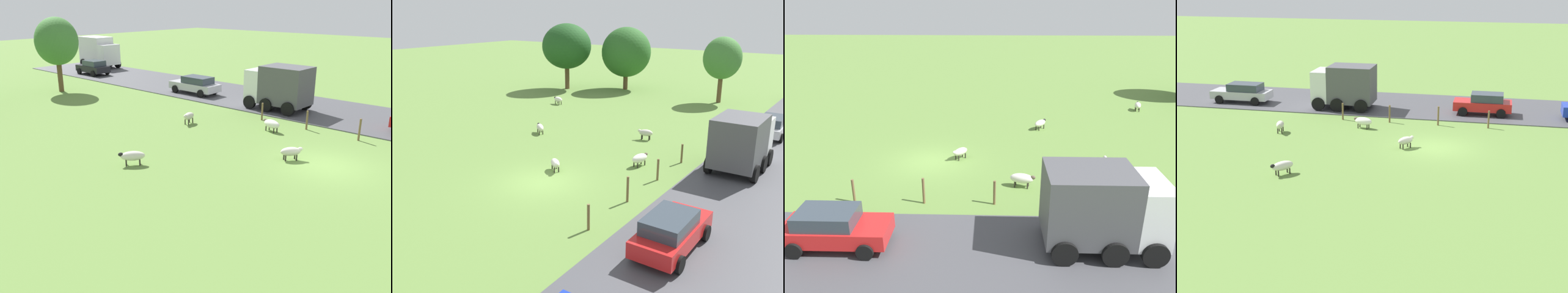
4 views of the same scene
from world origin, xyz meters
The scene contains 13 objects.
ground_plane centered at (0.00, 0.00, 0.00)m, with size 160.00×160.00×0.00m, color olive.
sheep_0 centered at (0.97, 10.02, 0.51)m, with size 1.12×0.66×0.75m.
sheep_1 centered at (-6.21, 7.08, 0.47)m, with size 1.22×1.11×0.70m.
sheep_3 centered at (-0.47, 1.70, 0.46)m, with size 1.09×1.00×0.68m.
sheep_4 centered at (3.11, 5.11, 0.48)m, with size 0.75×1.33×0.73m.
tree_1 centered at (1.12, 25.52, 4.30)m, with size 3.65×3.65×6.34m.
fence_post_1 centered at (4.92, 0.42, 0.64)m, with size 0.12×0.12×1.29m, color brown.
fence_post_2 centered at (4.92, 3.71, 0.60)m, with size 0.12×0.12×1.20m, color brown.
fence_post_3 centered at (4.92, 6.99, 0.59)m, with size 0.12×0.12×1.17m, color brown.
truck_0 centered at (11.77, 34.61, 1.93)m, with size 2.64×4.91×3.54m.
truck_1 centered at (8.07, 7.69, 1.76)m, with size 2.76×4.44×3.17m.
car_1 centered at (8.13, 15.88, 0.84)m, with size 1.97×4.51×1.48m.
car_2 centered at (8.17, 30.71, 0.85)m, with size 2.02×3.88×1.52m.
Camera 1 is at (-18.39, -8.02, 7.56)m, focal length 38.81 mm.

